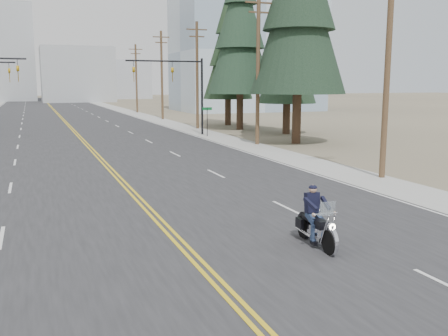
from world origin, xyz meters
TOP-DOWN VIEW (x-y plane):
  - ground_plane at (0.00, 0.00)m, footprint 400.00×400.00m
  - road at (0.00, 70.00)m, footprint 20.00×200.00m
  - sidewalk_right at (11.50, 70.00)m, footprint 3.00×200.00m
  - traffic_mast_right at (8.98, 32.00)m, footprint 7.10×0.26m
  - street_sign at (10.80, 30.00)m, footprint 0.90×0.06m
  - utility_pole_a at (12.50, 8.00)m, footprint 2.20×0.30m
  - utility_pole_b at (12.50, 23.00)m, footprint 2.20×0.30m
  - utility_pole_c at (12.50, 38.00)m, footprint 2.20×0.30m
  - utility_pole_d at (12.50, 53.00)m, footprint 2.20×0.30m
  - utility_pole_e at (12.50, 70.00)m, footprint 2.20×0.30m
  - glass_building at (32.00, 70.00)m, footprint 24.00×16.00m
  - haze_bldg_b at (8.00, 125.00)m, footprint 18.00×14.00m
  - haze_bldg_c at (40.00, 110.00)m, footprint 16.00×12.00m
  - haze_bldg_e at (25.00, 150.00)m, footprint 14.00×14.00m
  - motorcyclist at (3.67, -0.16)m, footprint 1.15×2.34m
  - conifer_mid at (18.65, 29.72)m, footprint 5.46×5.46m
  - conifer_tall at (16.30, 35.50)m, footprint 6.65×6.65m
  - conifer_far at (17.20, 41.15)m, footprint 5.62×5.62m

SIDE VIEW (x-z plane):
  - ground_plane at x=0.00m, z-range 0.00..0.00m
  - road at x=0.00m, z-range 0.00..0.01m
  - sidewalk_right at x=11.50m, z-range 0.00..0.01m
  - motorcyclist at x=3.67m, z-range 0.00..1.78m
  - street_sign at x=10.80m, z-range 0.49..3.12m
  - traffic_mast_right at x=8.98m, z-range 1.44..8.44m
  - utility_pole_a at x=12.50m, z-range 0.23..11.23m
  - utility_pole_c at x=12.50m, z-range 0.23..11.23m
  - utility_pole_e at x=12.50m, z-range 0.23..11.23m
  - utility_pole_b at x=12.50m, z-range 0.23..11.73m
  - utility_pole_d at x=12.50m, z-range 0.23..11.73m
  - haze_bldg_e at x=25.00m, z-range 0.00..12.00m
  - haze_bldg_b at x=8.00m, z-range 0.00..14.00m
  - conifer_mid at x=18.65m, z-range 1.07..15.62m
  - conifer_far at x=17.20m, z-range 1.11..16.16m
  - haze_bldg_c at x=40.00m, z-range 0.00..18.00m
  - glass_building at x=32.00m, z-range 0.00..20.00m
  - conifer_tall at x=16.30m, z-range 1.37..19.86m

